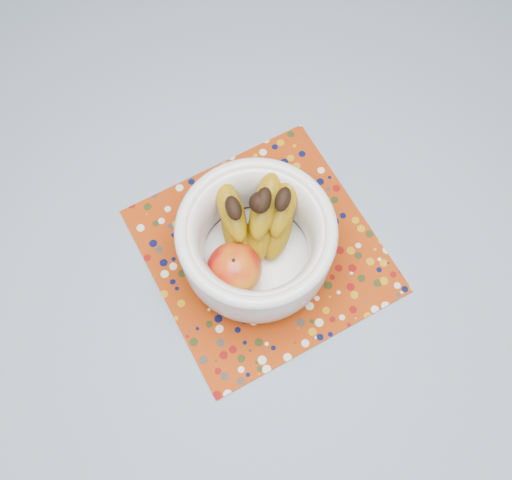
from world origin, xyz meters
TOP-DOWN VIEW (x-y plane):
  - table at (0.00, 0.00)m, footprint 1.20×1.20m
  - tablecloth at (0.00, 0.00)m, footprint 1.32×1.32m
  - placemat at (0.01, 0.02)m, footprint 0.47×0.47m
  - fruit_bowl at (-0.00, 0.01)m, footprint 0.23×0.23m

SIDE VIEW (x-z plane):
  - table at x=0.00m, z-range 0.30..1.05m
  - tablecloth at x=0.00m, z-range 0.75..0.76m
  - placemat at x=0.01m, z-range 0.76..0.76m
  - fruit_bowl at x=0.00m, z-range 0.76..0.93m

